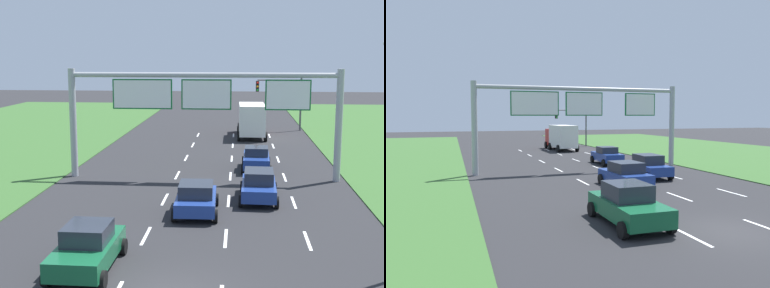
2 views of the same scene
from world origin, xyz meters
TOP-DOWN VIEW (x-y plane):
  - ground_plane at (0.00, 0.00)m, footprint 200.00×200.00m
  - lane_dashes_inner_left at (-1.75, 9.00)m, footprint 0.14×56.40m
  - lane_dashes_inner_right at (1.75, 9.00)m, footprint 0.14×56.40m
  - lane_dashes_slip at (5.25, 9.00)m, footprint 0.14×56.40m
  - car_near_red at (-3.26, 2.19)m, footprint 2.23×4.32m
  - car_lead_silver at (3.48, 20.15)m, footprint 2.09×4.16m
  - car_mid_lane at (0.18, 9.53)m, footprint 2.28×4.08m
  - car_far_ahead at (3.38, 12.40)m, footprint 2.18×4.34m
  - box_truck at (3.46, 35.25)m, footprint 2.76×7.40m
  - sign_gantry at (0.02, 17.18)m, footprint 17.24×0.44m
  - traffic_light_mast at (6.69, 39.95)m, footprint 4.76×0.49m

SIDE VIEW (x-z plane):
  - ground_plane at x=0.00m, z-range 0.00..0.00m
  - lane_dashes_inner_left at x=-1.75m, z-range 0.00..0.01m
  - lane_dashes_inner_right at x=1.75m, z-range 0.00..0.01m
  - lane_dashes_slip at x=5.25m, z-range 0.00..0.01m
  - car_lead_silver at x=3.48m, z-range -0.01..1.60m
  - car_mid_lane at x=0.18m, z-range 0.00..1.59m
  - car_far_ahead at x=3.38m, z-range 0.00..1.65m
  - car_near_red at x=-3.26m, z-range -0.03..1.67m
  - box_truck at x=3.46m, z-range 0.12..3.35m
  - traffic_light_mast at x=6.69m, z-range 1.07..6.67m
  - sign_gantry at x=0.02m, z-range 1.44..8.44m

